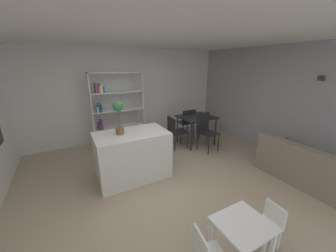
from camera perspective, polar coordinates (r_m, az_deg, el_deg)
ground_plane at (r=3.60m, az=-1.00°, el=-18.14°), size 8.80×8.80×0.00m
ceiling_slab at (r=2.95m, az=-1.31°, el=27.23°), size 6.40×5.70×0.06m
back_partition at (r=5.63m, az=-14.56°, el=8.82°), size 6.40×0.06×2.57m
right_partition_gray at (r=5.26m, az=31.49°, el=6.15°), size 0.06×5.70×2.57m
kitchen_island at (r=3.76m, az=-10.61°, el=-8.60°), size 1.34×0.79×0.92m
potted_plant_on_island at (r=3.47m, az=-14.64°, el=3.38°), size 0.18×0.18×0.61m
open_bookshelf at (r=5.23m, az=-15.79°, el=5.15°), size 1.35×0.37×1.95m
child_table at (r=2.46m, az=21.42°, el=-27.07°), size 0.55×0.51×0.52m
child_chair_right at (r=2.84m, az=27.99°, el=-24.35°), size 0.31×0.31×0.54m
dining_table at (r=5.23m, az=8.53°, el=1.85°), size 0.91×0.81×0.79m
dining_chair_near at (r=4.94m, az=11.27°, el=-0.77°), size 0.47×0.50×0.95m
dining_chair_far at (r=5.60m, az=5.77°, el=1.54°), size 0.45×0.44×0.89m
dining_chair_island_side at (r=4.93m, az=2.15°, el=-1.09°), size 0.46×0.48×0.85m
sofa at (r=4.46m, az=38.21°, el=-10.85°), size 0.93×1.97×0.77m
wall_sconce_back at (r=4.82m, az=39.02°, el=11.12°), size 0.09×0.09×0.09m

